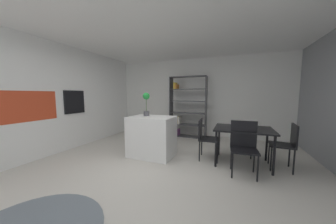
{
  "coord_description": "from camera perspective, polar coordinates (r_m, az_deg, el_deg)",
  "views": [
    {
      "loc": [
        1.45,
        -2.8,
        1.43
      ],
      "look_at": [
        0.02,
        0.8,
        1.02
      ],
      "focal_mm": 17.77,
      "sensor_mm": 36.0,
      "label": 1
    }
  ],
  "objects": [
    {
      "name": "back_partition",
      "position": [
        6.0,
        7.69,
        5.01
      ],
      "size": [
        6.47,
        0.06,
        2.67
      ],
      "primitive_type": "cube",
      "color": "white",
      "rests_on": "ground_plane"
    },
    {
      "name": "dining_table",
      "position": [
        3.74,
        24.38,
        -6.25
      ],
      "size": [
        1.11,
        0.83,
        0.75
      ],
      "color": "black",
      "rests_on": "ground_plane"
    },
    {
      "name": "built_in_oven",
      "position": [
        5.08,
        -29.43,
        3.06
      ],
      "size": [
        0.06,
        0.58,
        0.6
      ],
      "color": "black",
      "rests_on": "ground_plane"
    },
    {
      "name": "potted_plant_on_island",
      "position": [
        3.97,
        -7.46,
        3.52
      ],
      "size": [
        0.16,
        0.16,
        0.55
      ],
      "color": "#4C4C51",
      "rests_on": "kitchen_island"
    },
    {
      "name": "ground_plane",
      "position": [
        3.45,
        -5.51,
        -18.46
      ],
      "size": [
        8.88,
        8.88,
        0.0
      ],
      "primitive_type": "plane",
      "color": "beige"
    },
    {
      "name": "cabinet_niche_splashback",
      "position": [
        4.49,
        -40.42,
        1.47
      ],
      "size": [
        0.01,
        1.2,
        0.64
      ],
      "color": "#CC4223",
      "rests_on": "ground_plane"
    },
    {
      "name": "dining_chair_near",
      "position": [
        3.35,
        24.54,
        -9.61
      ],
      "size": [
        0.47,
        0.44,
        0.95
      ],
      "rotation": [
        0.0,
        0.0,
        0.06
      ],
      "color": "black",
      "rests_on": "ground_plane"
    },
    {
      "name": "open_bookshelf",
      "position": [
        5.65,
        6.03,
        1.06
      ],
      "size": [
        1.23,
        0.37,
        2.03
      ],
      "color": "#4C4C51",
      "rests_on": "ground_plane"
    },
    {
      "name": "tall_cabinet_run_left",
      "position": [
        5.12,
        -35.4,
        3.82
      ],
      "size": [
        0.65,
        5.51,
        2.67
      ],
      "primitive_type": "cube",
      "color": "white",
      "rests_on": "ground_plane"
    },
    {
      "name": "kitchen_island",
      "position": [
        3.92,
        -5.52,
        -8.3
      ],
      "size": [
        1.0,
        0.72,
        0.92
      ],
      "primitive_type": "cube",
      "color": "white",
      "rests_on": "ground_plane"
    },
    {
      "name": "dining_chair_window_side",
      "position": [
        3.88,
        35.72,
        -8.38
      ],
      "size": [
        0.44,
        0.46,
        0.88
      ],
      "rotation": [
        0.0,
        0.0,
        -1.64
      ],
      "color": "black",
      "rests_on": "ground_plane"
    },
    {
      "name": "dining_chair_island_side",
      "position": [
        3.81,
        12.57,
        -7.82
      ],
      "size": [
        0.45,
        0.48,
        0.88
      ],
      "rotation": [
        0.0,
        0.0,
        1.63
      ],
      "color": "black",
      "rests_on": "ground_plane"
    },
    {
      "name": "ceiling_slab",
      "position": [
        3.39,
        -6.02,
        27.93
      ],
      "size": [
        6.47,
        6.11,
        0.06
      ],
      "color": "white",
      "rests_on": "ground_plane"
    },
    {
      "name": "dining_chair_far",
      "position": [
        4.21,
        24.01,
        -7.11
      ],
      "size": [
        0.46,
        0.46,
        0.85
      ],
      "rotation": [
        0.0,
        0.0,
        3.15
      ],
      "color": "black",
      "rests_on": "ground_plane"
    }
  ]
}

